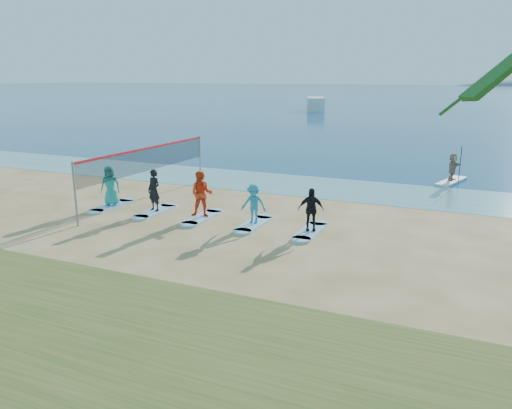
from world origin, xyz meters
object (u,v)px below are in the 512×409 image
at_px(paddleboarder, 453,167).
at_px(surfboard_3, 254,224).
at_px(surfboard_0, 112,206).
at_px(surfboard_1, 155,211).
at_px(student_0, 110,186).
at_px(student_1, 154,190).
at_px(volleyball_net, 148,160).
at_px(student_3, 254,204).
at_px(paddleboard, 451,181).
at_px(student_4, 311,209).
at_px(surfboard_4, 310,231).
at_px(student_2, 202,194).
at_px(boat_offshore_a, 315,110).
at_px(surfboard_2, 202,217).

height_order(paddleboarder, surfboard_3, paddleboarder).
relative_size(surfboard_0, surfboard_1, 1.00).
distance_m(student_0, student_1, 2.28).
bearing_deg(surfboard_3, student_0, 180.00).
height_order(volleyball_net, student_3, volleyball_net).
distance_m(paddleboard, student_1, 16.10).
xyz_separation_m(student_0, student_4, (9.14, 0.00, -0.08)).
height_order(paddleboard, student_4, student_4).
bearing_deg(paddleboarder, paddleboard, -162.07).
bearing_deg(surfboard_0, student_0, 0.00).
height_order(student_1, student_3, student_1).
bearing_deg(student_1, paddleboarder, 60.10).
bearing_deg(paddleboard, surfboard_1, -117.34).
height_order(paddleboarder, surfboard_4, paddleboarder).
bearing_deg(paddleboarder, student_2, 160.64).
height_order(student_3, student_4, student_4).
height_order(surfboard_1, student_3, student_3).
height_order(student_1, student_4, student_1).
xyz_separation_m(paddleboard, student_0, (-13.41, -11.61, 0.90)).
xyz_separation_m(student_3, student_4, (2.28, 0.00, 0.03)).
bearing_deg(student_1, surfboard_4, 13.87).
relative_size(surfboard_1, student_2, 1.18).
relative_size(student_2, surfboard_4, 0.84).
distance_m(boat_offshore_a, surfboard_4, 66.49).
xyz_separation_m(surfboard_1, surfboard_3, (4.57, 0.00, 0.00)).
bearing_deg(student_0, surfboard_4, -20.48).
bearing_deg(student_1, surfboard_1, 0.00).
relative_size(boat_offshore_a, student_4, 4.79).
bearing_deg(student_4, surfboard_1, 160.38).
bearing_deg(surfboard_1, surfboard_4, 0.00).
distance_m(paddleboarder, student_0, 17.74).
height_order(surfboard_0, student_0, student_0).
bearing_deg(surfboard_2, student_4, 0.00).
height_order(paddleboard, student_2, student_2).
relative_size(student_2, student_3, 1.22).
xyz_separation_m(paddleboarder, student_3, (-6.55, -11.61, 0.00)).
height_order(volleyball_net, student_0, volleyball_net).
distance_m(volleyball_net, paddleboarder, 16.07).
height_order(surfboard_3, student_4, student_4).
bearing_deg(student_1, student_0, -166.13).
relative_size(volleyball_net, student_4, 5.73).
bearing_deg(student_0, surfboard_0, 0.00).
distance_m(student_2, surfboard_3, 2.48).
distance_m(surfboard_0, student_0, 0.92).
bearing_deg(paddleboard, surfboard_3, -103.01).
bearing_deg(student_4, surfboard_2, 160.38).
distance_m(boat_offshore_a, student_4, 66.50).
bearing_deg(student_3, boat_offshore_a, 98.78).
height_order(paddleboard, surfboard_4, paddleboard).
relative_size(paddleboard, paddleboarder, 2.05).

